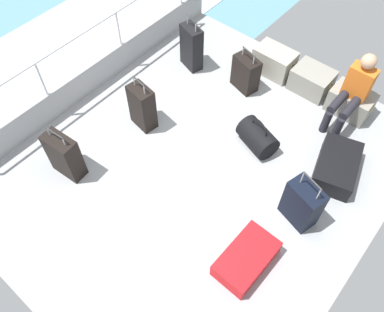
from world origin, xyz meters
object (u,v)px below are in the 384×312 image
(cargo_crate_2, at_px, (351,102))
(suitcase_2, at_px, (337,166))
(suitcase_6, at_px, (142,107))
(suitcase_3, at_px, (302,204))
(suitcase_1, at_px, (246,73))
(suitcase_5, at_px, (192,47))
(passenger_seated, at_px, (353,90))
(cargo_crate_0, at_px, (274,61))
(cargo_crate_1, at_px, (312,80))
(duffel_bag, at_px, (258,137))
(suitcase_4, at_px, (246,259))
(suitcase_0, at_px, (64,156))

(cargo_crate_2, relative_size, suitcase_2, 0.70)
(suitcase_6, bearing_deg, suitcase_3, 2.99)
(suitcase_1, distance_m, suitcase_5, 0.95)
(passenger_seated, bearing_deg, cargo_crate_0, 172.06)
(cargo_crate_0, height_order, suitcase_3, suitcase_3)
(cargo_crate_0, xyz_separation_m, cargo_crate_1, (0.65, 0.04, -0.02))
(cargo_crate_1, relative_size, suitcase_6, 0.73)
(suitcase_1, height_order, suitcase_2, suitcase_1)
(cargo_crate_1, height_order, suitcase_1, suitcase_1)
(passenger_seated, height_order, suitcase_1, passenger_seated)
(suitcase_5, height_order, duffel_bag, suitcase_5)
(suitcase_4, relative_size, duffel_bag, 1.23)
(cargo_crate_2, bearing_deg, cargo_crate_1, 176.60)
(cargo_crate_0, distance_m, suitcase_5, 1.30)
(suitcase_0, height_order, duffel_bag, suitcase_0)
(cargo_crate_2, height_order, suitcase_0, suitcase_0)
(suitcase_6, relative_size, duffel_bag, 1.36)
(cargo_crate_1, bearing_deg, suitcase_1, -142.71)
(suitcase_3, bearing_deg, cargo_crate_2, 99.94)
(suitcase_0, bearing_deg, cargo_crate_0, 73.52)
(suitcase_3, bearing_deg, suitcase_1, 142.20)
(suitcase_1, distance_m, suitcase_6, 1.66)
(suitcase_0, xyz_separation_m, suitcase_5, (-0.10, 2.58, 0.03))
(suitcase_4, bearing_deg, duffel_bag, 120.74)
(suitcase_1, distance_m, duffel_bag, 1.14)
(suitcase_6, bearing_deg, cargo_crate_1, 55.71)
(cargo_crate_2, height_order, suitcase_5, suitcase_5)
(cargo_crate_2, distance_m, passenger_seated, 0.41)
(cargo_crate_2, height_order, passenger_seated, passenger_seated)
(passenger_seated, height_order, suitcase_6, passenger_seated)
(suitcase_0, distance_m, suitcase_3, 2.95)
(suitcase_2, bearing_deg, cargo_crate_1, 132.45)
(suitcase_3, xyz_separation_m, suitcase_6, (-2.45, -0.13, 0.03))
(suitcase_0, distance_m, suitcase_5, 2.59)
(suitcase_4, relative_size, suitcase_6, 0.90)
(suitcase_3, xyz_separation_m, suitcase_4, (-0.14, -0.88, -0.19))
(cargo_crate_0, xyz_separation_m, suitcase_2, (1.69, -1.09, -0.07))
(suitcase_0, distance_m, suitcase_2, 3.46)
(cargo_crate_1, xyz_separation_m, suitcase_4, (0.86, -2.88, -0.06))
(passenger_seated, bearing_deg, suitcase_4, -85.52)
(cargo_crate_0, relative_size, suitcase_6, 0.77)
(cargo_crate_2, bearing_deg, passenger_seated, -90.00)
(cargo_crate_0, distance_m, suitcase_4, 3.22)
(suitcase_2, xyz_separation_m, suitcase_3, (-0.03, -0.87, 0.17))
(cargo_crate_1, height_order, suitcase_0, suitcase_0)
(duffel_bag, bearing_deg, cargo_crate_0, 115.14)
(cargo_crate_1, distance_m, passenger_seated, 0.79)
(cargo_crate_2, relative_size, suitcase_1, 0.91)
(passenger_seated, xyz_separation_m, suitcase_4, (0.21, -2.66, -0.44))
(cargo_crate_1, bearing_deg, duffel_bag, -90.15)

